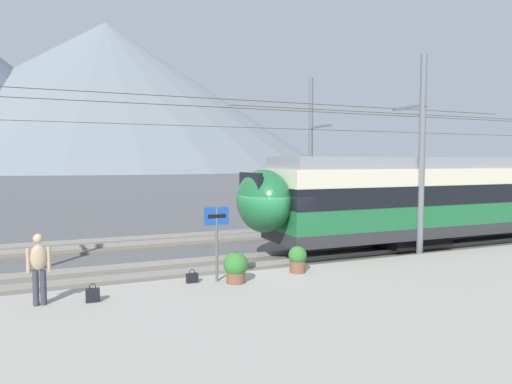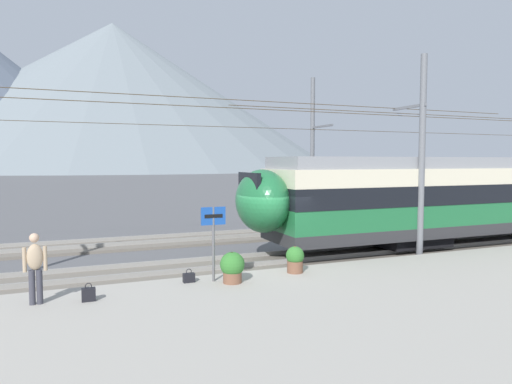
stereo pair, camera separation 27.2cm
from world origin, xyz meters
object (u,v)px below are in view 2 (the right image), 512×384
object	(u,v)px
passenger_walking	(35,265)
handbag_near_sign	(189,278)
catenary_mast_mid	(420,154)
potted_plant_platform_edge	(295,258)
catenary_mast_far_side	(314,151)
platform_sign	(213,227)
handbag_beside_passenger	(89,294)
potted_plant_by_shelter	(232,266)

from	to	relation	value
passenger_walking	handbag_near_sign	world-z (taller)	passenger_walking
catenary_mast_mid	potted_plant_platform_edge	world-z (taller)	catenary_mast_mid
catenary_mast_far_side	platform_sign	bearing A→B (deg)	-130.98
potted_plant_platform_edge	catenary_mast_far_side	bearing A→B (deg)	58.27
passenger_walking	handbag_beside_passenger	xyz separation A→B (m)	(1.15, -0.20, -0.78)
handbag_beside_passenger	potted_plant_by_shelter	distance (m)	3.78
catenary_mast_far_side	platform_sign	size ratio (longest dim) A/B	20.91
catenary_mast_far_side	passenger_walking	distance (m)	17.32
catenary_mast_far_side	handbag_beside_passenger	distance (m)	16.74
handbag_near_sign	catenary_mast_far_side	bearing A→B (deg)	46.52
potted_plant_platform_edge	potted_plant_by_shelter	distance (m)	2.17
catenary_mast_far_side	potted_plant_by_shelter	world-z (taller)	catenary_mast_far_side
handbag_near_sign	platform_sign	bearing A→B (deg)	-12.03
handbag_near_sign	potted_plant_by_shelter	bearing A→B (deg)	-24.52
handbag_beside_passenger	handbag_near_sign	distance (m)	2.77
catenary_mast_far_side	handbag_near_sign	world-z (taller)	catenary_mast_far_side
handbag_near_sign	potted_plant_platform_edge	bearing A→B (deg)	-2.10
potted_plant_by_shelter	handbag_near_sign	bearing A→B (deg)	155.48
handbag_beside_passenger	potted_plant_platform_edge	world-z (taller)	potted_plant_platform_edge
platform_sign	handbag_beside_passenger	bearing A→B (deg)	-169.18
potted_plant_platform_edge	potted_plant_by_shelter	bearing A→B (deg)	-169.75
handbag_near_sign	potted_plant_by_shelter	distance (m)	1.26
handbag_near_sign	potted_plant_platform_edge	xyz separation A→B (m)	(3.24, -0.12, 0.30)
platform_sign	handbag_beside_passenger	xyz separation A→B (m)	(-3.33, -0.64, -1.38)
potted_plant_by_shelter	handbag_beside_passenger	bearing A→B (deg)	-175.82
catenary_mast_mid	passenger_walking	world-z (taller)	catenary_mast_mid
passenger_walking	catenary_mast_mid	bearing A→B (deg)	7.82
catenary_mast_mid	platform_sign	bearing A→B (deg)	-170.96
catenary_mast_mid	catenary_mast_far_side	world-z (taller)	catenary_mast_far_side
catenary_mast_far_side	potted_plant_platform_edge	size ratio (longest dim) A/B	54.68
potted_plant_by_shelter	potted_plant_platform_edge	bearing A→B (deg)	10.25
handbag_beside_passenger	handbag_near_sign	xyz separation A→B (m)	(2.65, 0.78, -0.03)
platform_sign	catenary_mast_mid	bearing A→B (deg)	9.04
handbag_near_sign	catenary_mast_mid	bearing A→B (deg)	7.49
catenary_mast_far_side	handbag_beside_passenger	bearing A→B (deg)	-138.37
catenary_mast_mid	handbag_beside_passenger	distance (m)	12.40
potted_plant_by_shelter	platform_sign	bearing A→B (deg)	140.11
handbag_near_sign	potted_plant_by_shelter	xyz separation A→B (m)	(1.11, -0.51, 0.34)
platform_sign	handbag_beside_passenger	size ratio (longest dim) A/B	4.68
catenary_mast_mid	potted_plant_by_shelter	world-z (taller)	catenary_mast_mid
platform_sign	potted_plant_by_shelter	distance (m)	1.21
passenger_walking	handbag_beside_passenger	world-z (taller)	passenger_walking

